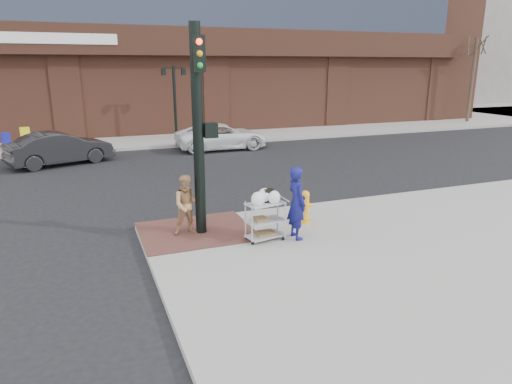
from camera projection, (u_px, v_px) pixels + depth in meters
name	position (u px, v px, depth m)	size (l,w,h in m)	color
ground	(230.00, 246.00, 10.97)	(220.00, 220.00, 0.00)	black
sidewalk_far	(251.00, 109.00, 44.05)	(65.00, 36.00, 0.15)	#999691
brick_curb_ramp	(197.00, 231.00, 11.53)	(2.80, 2.40, 0.01)	#552B28
filler_block	(441.00, 25.00, 56.61)	(14.00, 20.00, 18.00)	slate
bare_tree_a	(478.00, 35.00, 32.46)	(1.80, 1.80, 7.20)	#382B21
lamp_post	(175.00, 95.00, 25.34)	(1.32, 0.22, 4.00)	black
traffic_signal_pole	(199.00, 126.00, 10.74)	(0.61, 0.51, 5.00)	black
woman_blue	(297.00, 203.00, 10.87)	(0.65, 0.42, 1.77)	navy
pedestrian_tan	(188.00, 205.00, 11.16)	(0.73, 0.57, 1.50)	#AE7E52
sedan_dark	(60.00, 148.00, 19.79)	(1.52, 4.37, 1.44)	black
minivan_white	(222.00, 136.00, 23.47)	(2.20, 4.76, 1.32)	white
utility_cart	(265.00, 217.00, 10.83)	(0.99, 0.68, 1.25)	#9F9FA4
fire_hydrant	(305.00, 206.00, 12.06)	(0.41, 0.29, 0.88)	#FFAA15
newsbox_yellow	(26.00, 138.00, 22.88)	(0.45, 0.40, 1.06)	yellow
newsbox_blue	(6.00, 142.00, 22.27)	(0.37, 0.34, 0.89)	#161A93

